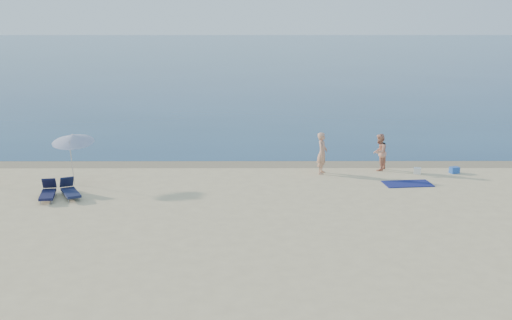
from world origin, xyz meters
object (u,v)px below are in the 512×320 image
at_px(person_right, 380,152).
at_px(umbrella_near, 73,139).
at_px(blue_cooler, 454,170).
at_px(person_left, 322,153).

relative_size(person_right, umbrella_near, 0.74).
height_order(blue_cooler, umbrella_near, umbrella_near).
relative_size(person_left, person_right, 1.11).
xyz_separation_m(person_right, blue_cooler, (3.31, -0.58, -0.70)).
bearing_deg(person_right, umbrella_near, -51.78).
bearing_deg(umbrella_near, person_left, 7.90).
bearing_deg(blue_cooler, umbrella_near, 167.16).
bearing_deg(blue_cooler, person_right, 151.38).
xyz_separation_m(person_left, person_right, (2.70, 0.59, -0.09)).
xyz_separation_m(person_right, umbrella_near, (-13.34, -2.29, 1.10)).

